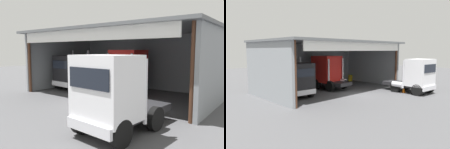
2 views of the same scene
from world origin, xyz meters
TOP-DOWN VIEW (x-y plane):
  - ground_plane at (0.00, 0.00)m, footprint 80.00×80.00m
  - workshop_shed at (0.00, 4.93)m, footprint 15.34×8.96m
  - truck_black_yard_outside at (-5.04, 3.33)m, footprint 2.70×4.94m
  - truck_red_center_bay at (0.24, 4.72)m, footprint 2.82×4.49m
  - truck_white_center_right_bay at (4.90, -3.50)m, footprint 2.80×5.27m
  - oil_drum at (6.43, 6.94)m, footprint 0.58×0.58m
  - tool_cart at (-2.84, 7.04)m, footprint 0.90×0.60m
  - traffic_cone at (4.35, -2.47)m, footprint 0.36×0.36m

SIDE VIEW (x-z plane):
  - ground_plane at x=0.00m, z-range 0.00..0.00m
  - traffic_cone at x=4.35m, z-range 0.00..0.56m
  - oil_drum at x=6.43m, z-range 0.00..0.87m
  - tool_cart at x=-2.84m, z-range 0.00..1.00m
  - truck_black_yard_outside at x=-5.04m, z-range -0.15..3.54m
  - truck_white_center_right_bay at x=4.90m, z-range 0.04..3.54m
  - truck_red_center_bay at x=0.24m, z-range 0.13..3.87m
  - workshop_shed at x=0.00m, z-range 1.02..6.34m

